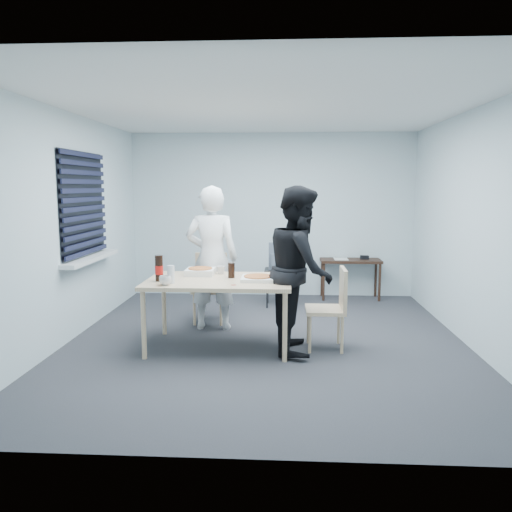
# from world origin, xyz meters

# --- Properties ---
(room) EXTENTS (5.00, 5.00, 5.00)m
(room) POSITION_xyz_m (-2.20, 0.40, 1.44)
(room) COLOR #313035
(room) RESTS_ON ground
(dining_table) EXTENTS (1.56, 0.99, 0.76)m
(dining_table) POSITION_xyz_m (-0.51, -0.22, 0.70)
(dining_table) COLOR beige
(dining_table) RESTS_ON ground
(chair_far) EXTENTS (0.42, 0.42, 0.89)m
(chair_far) POSITION_xyz_m (-0.77, 0.87, 0.51)
(chair_far) COLOR beige
(chair_far) RESTS_ON ground
(chair_right) EXTENTS (0.42, 0.42, 0.89)m
(chair_right) POSITION_xyz_m (0.73, -0.21, 0.51)
(chair_right) COLOR beige
(chair_right) RESTS_ON ground
(person_white) EXTENTS (0.65, 0.42, 1.77)m
(person_white) POSITION_xyz_m (-0.69, 0.50, 0.89)
(person_white) COLOR white
(person_white) RESTS_ON ground
(person_black) EXTENTS (0.47, 0.86, 1.77)m
(person_black) POSITION_xyz_m (0.37, -0.27, 0.89)
(person_black) COLOR black
(person_black) RESTS_ON ground
(side_table) EXTENTS (0.94, 0.42, 0.63)m
(side_table) POSITION_xyz_m (1.24, 2.28, 0.55)
(side_table) COLOR #372115
(side_table) RESTS_ON ground
(stool) EXTENTS (0.40, 0.40, 0.55)m
(stool) POSITION_xyz_m (0.11, 1.73, 0.44)
(stool) COLOR black
(stool) RESTS_ON ground
(backpack) EXTENTS (0.28, 0.20, 0.39)m
(backpack) POSITION_xyz_m (0.11, 1.72, 0.74)
(backpack) COLOR slate
(backpack) RESTS_ON stool
(pizza_box_a) EXTENTS (0.32, 0.32, 0.08)m
(pizza_box_a) POSITION_xyz_m (-0.76, 0.05, 0.80)
(pizza_box_a) COLOR white
(pizza_box_a) RESTS_ON dining_table
(pizza_box_b) EXTENTS (0.36, 0.36, 0.05)m
(pizza_box_b) POSITION_xyz_m (-0.08, -0.26, 0.78)
(pizza_box_b) COLOR white
(pizza_box_b) RESTS_ON dining_table
(mug_a) EXTENTS (0.17, 0.17, 0.10)m
(mug_a) POSITION_xyz_m (-1.01, -0.58, 0.81)
(mug_a) COLOR silver
(mug_a) RESTS_ON dining_table
(mug_b) EXTENTS (0.10, 0.10, 0.09)m
(mug_b) POSITION_xyz_m (-0.53, 0.11, 0.81)
(mug_b) COLOR silver
(mug_b) RESTS_ON dining_table
(cola_glass) EXTENTS (0.09, 0.09, 0.17)m
(cola_glass) POSITION_xyz_m (-0.38, -0.12, 0.84)
(cola_glass) COLOR black
(cola_glass) RESTS_ON dining_table
(soda_bottle) EXTENTS (0.09, 0.09, 0.28)m
(soda_bottle) POSITION_xyz_m (-1.13, -0.36, 0.89)
(soda_bottle) COLOR black
(soda_bottle) RESTS_ON dining_table
(plastic_cups) EXTENTS (0.09, 0.09, 0.19)m
(plastic_cups) POSITION_xyz_m (-0.98, -0.47, 0.85)
(plastic_cups) COLOR silver
(plastic_cups) RESTS_ON dining_table
(rubber_band) EXTENTS (0.06, 0.06, 0.00)m
(rubber_band) POSITION_xyz_m (-0.31, -0.54, 0.76)
(rubber_band) COLOR red
(rubber_band) RESTS_ON dining_table
(papers) EXTENTS (0.32, 0.35, 0.00)m
(papers) POSITION_xyz_m (1.09, 2.30, 0.63)
(papers) COLOR white
(papers) RESTS_ON side_table
(black_box) EXTENTS (0.15, 0.12, 0.05)m
(black_box) POSITION_xyz_m (1.46, 2.32, 0.65)
(black_box) COLOR black
(black_box) RESTS_ON side_table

